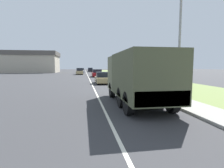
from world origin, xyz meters
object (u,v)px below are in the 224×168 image
object	(u,v)px
car_nearest_ahead	(103,78)
lamp_post	(176,37)
pickup_truck	(163,78)
military_truck	(137,75)
car_farthest_ahead	(90,70)
car_third_ahead	(80,72)
car_fourth_ahead	(81,71)
car_second_ahead	(97,73)

from	to	relation	value
car_nearest_ahead	lamp_post	distance (m)	12.35
pickup_truck	military_truck	bearing A→B (deg)	-123.62
military_truck	pickup_truck	xyz separation A→B (m)	(5.44, 8.17, -0.72)
lamp_post	car_nearest_ahead	bearing A→B (deg)	104.89
military_truck	car_farthest_ahead	bearing A→B (deg)	90.40
car_third_ahead	pickup_truck	size ratio (longest dim) A/B	0.93
car_nearest_ahead	pickup_truck	xyz separation A→B (m)	(5.94, -3.91, 0.24)
car_fourth_ahead	pickup_truck	world-z (taller)	pickup_truck
car_third_ahead	military_truck	bearing A→B (deg)	-83.97
car_nearest_ahead	car_third_ahead	xyz separation A→B (m)	(-3.33, 24.26, 0.10)
car_nearest_ahead	car_farthest_ahead	bearing A→B (deg)	89.85
car_nearest_ahead	lamp_post	size ratio (longest dim) A/B	0.66
military_truck	car_fourth_ahead	xyz separation A→B (m)	(-3.61, 46.90, -0.89)
car_second_ahead	pickup_truck	distance (m)	18.37
military_truck	car_second_ahead	world-z (taller)	military_truck
military_truck	pickup_truck	world-z (taller)	military_truck
car_fourth_ahead	car_third_ahead	bearing A→B (deg)	-91.21
car_nearest_ahead	car_fourth_ahead	xyz separation A→B (m)	(-3.11, 34.82, 0.07)
military_truck	car_nearest_ahead	size ratio (longest dim) A/B	1.64
car_farthest_ahead	car_fourth_ahead	bearing A→B (deg)	-110.13
car_nearest_ahead	car_third_ahead	distance (m)	24.49
car_fourth_ahead	pickup_truck	size ratio (longest dim) A/B	0.93
car_second_ahead	military_truck	bearing A→B (deg)	-89.53
car_second_ahead	pickup_truck	xyz separation A→B (m)	(5.65, -17.48, 0.20)
lamp_post	car_farthest_ahead	bearing A→B (deg)	93.07
car_fourth_ahead	lamp_post	size ratio (longest dim) A/B	0.77
car_nearest_ahead	car_farthest_ahead	size ratio (longest dim) A/B	0.91
car_fourth_ahead	car_farthest_ahead	xyz separation A→B (m)	(3.22, 8.79, -0.01)
car_fourth_ahead	car_farthest_ahead	world-z (taller)	car_fourth_ahead
military_truck	car_nearest_ahead	bearing A→B (deg)	92.39
car_third_ahead	car_farthest_ahead	bearing A→B (deg)	79.90
car_second_ahead	car_third_ahead	size ratio (longest dim) A/B	0.98
car_nearest_ahead	pickup_truck	size ratio (longest dim) A/B	0.79
car_farthest_ahead	military_truck	bearing A→B (deg)	-89.60
car_nearest_ahead	car_second_ahead	xyz separation A→B (m)	(0.29, 13.57, 0.04)
car_farthest_ahead	pickup_truck	distance (m)	47.87
car_fourth_ahead	car_farthest_ahead	bearing A→B (deg)	69.87
car_second_ahead	car_fourth_ahead	xyz separation A→B (m)	(-3.40, 21.25, 0.03)
car_second_ahead	car_farthest_ahead	bearing A→B (deg)	90.35
car_second_ahead	car_third_ahead	xyz separation A→B (m)	(-3.63, 10.69, 0.06)
car_third_ahead	car_fourth_ahead	bearing A→B (deg)	88.79
car_third_ahead	lamp_post	world-z (taller)	lamp_post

